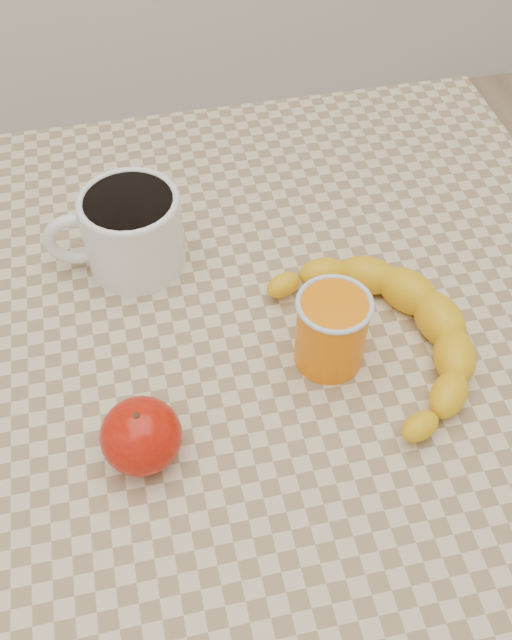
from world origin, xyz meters
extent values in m
plane|color=tan|center=(0.00, 0.00, 0.00)|extent=(3.00, 3.00, 0.00)
cube|color=beige|center=(0.00, 0.00, 0.73)|extent=(0.80, 0.80, 0.04)
cube|color=olive|center=(0.00, 0.00, 0.68)|extent=(0.74, 0.74, 0.06)
cylinder|color=olive|center=(-0.35, 0.35, 0.35)|extent=(0.05, 0.05, 0.71)
cylinder|color=olive|center=(0.35, 0.35, 0.35)|extent=(0.05, 0.05, 0.71)
cylinder|color=white|center=(-0.11, 0.13, 0.79)|extent=(0.11, 0.11, 0.09)
cylinder|color=black|center=(-0.11, 0.13, 0.83)|extent=(0.09, 0.09, 0.01)
torus|color=white|center=(-0.11, 0.13, 0.84)|extent=(0.11, 0.11, 0.01)
torus|color=white|center=(-0.17, 0.13, 0.79)|extent=(0.07, 0.02, 0.07)
cylinder|color=orange|center=(0.06, -0.05, 0.79)|extent=(0.07, 0.07, 0.08)
torus|color=silver|center=(0.06, -0.05, 0.83)|extent=(0.07, 0.07, 0.01)
ellipsoid|color=#A70C05|center=(-0.13, -0.12, 0.78)|extent=(0.08, 0.08, 0.07)
cylinder|color=#382311|center=(-0.13, -0.12, 0.81)|extent=(0.01, 0.01, 0.01)
camera|label=1|loc=(-0.10, -0.44, 1.32)|focal=40.00mm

